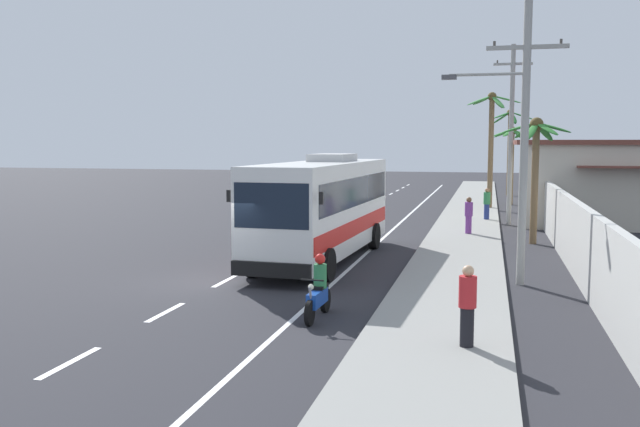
{
  "coord_description": "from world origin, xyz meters",
  "views": [
    {
      "loc": [
        7.83,
        -19.16,
        4.27
      ],
      "look_at": [
        1.93,
        4.7,
        1.7
      ],
      "focal_mm": 38.43,
      "sensor_mm": 36.0,
      "label": 1
    }
  ],
  "objects_px": {
    "palm_nearest": "(536,153)",
    "palm_second": "(491,131)",
    "motorcycle_beside_bus": "(319,292)",
    "palm_third": "(512,148)",
    "utility_pole_nearest": "(521,129)",
    "pedestrian_near_kerb": "(467,304)",
    "utility_pole_mid": "(511,132)",
    "palm_fourth": "(510,136)",
    "coach_bus_foreground": "(323,206)",
    "pedestrian_far_walk": "(469,214)",
    "pedestrian_midwalk": "(487,203)"
  },
  "relations": [
    {
      "from": "coach_bus_foreground",
      "to": "palm_fourth",
      "type": "height_order",
      "value": "palm_fourth"
    },
    {
      "from": "coach_bus_foreground",
      "to": "pedestrian_far_walk",
      "type": "distance_m",
      "value": 9.15
    },
    {
      "from": "pedestrian_far_walk",
      "to": "palm_nearest",
      "type": "distance_m",
      "value": 4.23
    },
    {
      "from": "pedestrian_near_kerb",
      "to": "palm_third",
      "type": "bearing_deg",
      "value": -99.21
    },
    {
      "from": "utility_pole_mid",
      "to": "palm_third",
      "type": "relative_size",
      "value": 1.73
    },
    {
      "from": "pedestrian_midwalk",
      "to": "pedestrian_far_walk",
      "type": "relative_size",
      "value": 1.01
    },
    {
      "from": "utility_pole_nearest",
      "to": "palm_nearest",
      "type": "height_order",
      "value": "utility_pole_nearest"
    },
    {
      "from": "coach_bus_foreground",
      "to": "pedestrian_near_kerb",
      "type": "distance_m",
      "value": 11.45
    },
    {
      "from": "palm_nearest",
      "to": "palm_fourth",
      "type": "bearing_deg",
      "value": 90.74
    },
    {
      "from": "pedestrian_far_walk",
      "to": "palm_third",
      "type": "height_order",
      "value": "palm_third"
    },
    {
      "from": "palm_nearest",
      "to": "palm_second",
      "type": "relative_size",
      "value": 0.72
    },
    {
      "from": "pedestrian_near_kerb",
      "to": "palm_nearest",
      "type": "relative_size",
      "value": 0.32
    },
    {
      "from": "motorcycle_beside_bus",
      "to": "palm_second",
      "type": "relative_size",
      "value": 0.27
    },
    {
      "from": "pedestrian_near_kerb",
      "to": "utility_pole_nearest",
      "type": "bearing_deg",
      "value": -106.02
    },
    {
      "from": "coach_bus_foreground",
      "to": "palm_third",
      "type": "relative_size",
      "value": 2.01
    },
    {
      "from": "palm_nearest",
      "to": "coach_bus_foreground",
      "type": "bearing_deg",
      "value": -141.98
    },
    {
      "from": "utility_pole_nearest",
      "to": "palm_fourth",
      "type": "distance_m",
      "value": 35.65
    },
    {
      "from": "pedestrian_midwalk",
      "to": "palm_third",
      "type": "xyz_separation_m",
      "value": [
        1.53,
        10.82,
        2.84
      ]
    },
    {
      "from": "utility_pole_mid",
      "to": "palm_fourth",
      "type": "height_order",
      "value": "utility_pole_mid"
    },
    {
      "from": "pedestrian_far_walk",
      "to": "motorcycle_beside_bus",
      "type": "bearing_deg",
      "value": -47.54
    },
    {
      "from": "utility_pole_nearest",
      "to": "utility_pole_mid",
      "type": "distance_m",
      "value": 15.34
    },
    {
      "from": "palm_second",
      "to": "motorcycle_beside_bus",
      "type": "bearing_deg",
      "value": -98.0
    },
    {
      "from": "pedestrian_far_walk",
      "to": "palm_fourth",
      "type": "distance_m",
      "value": 25.61
    },
    {
      "from": "palm_second",
      "to": "palm_fourth",
      "type": "relative_size",
      "value": 1.07
    },
    {
      "from": "motorcycle_beside_bus",
      "to": "pedestrian_near_kerb",
      "type": "xyz_separation_m",
      "value": [
        3.6,
        -1.99,
        0.37
      ]
    },
    {
      "from": "utility_pole_mid",
      "to": "palm_fourth",
      "type": "distance_m",
      "value": 20.31
    },
    {
      "from": "utility_pole_nearest",
      "to": "palm_third",
      "type": "height_order",
      "value": "utility_pole_nearest"
    },
    {
      "from": "palm_third",
      "to": "motorcycle_beside_bus",
      "type": "bearing_deg",
      "value": -99.43
    },
    {
      "from": "palm_second",
      "to": "palm_third",
      "type": "bearing_deg",
      "value": 70.41
    },
    {
      "from": "utility_pole_nearest",
      "to": "palm_fourth",
      "type": "height_order",
      "value": "utility_pole_nearest"
    },
    {
      "from": "pedestrian_near_kerb",
      "to": "utility_pole_mid",
      "type": "relative_size",
      "value": 0.18
    },
    {
      "from": "utility_pole_mid",
      "to": "motorcycle_beside_bus",
      "type": "bearing_deg",
      "value": -103.63
    },
    {
      "from": "palm_nearest",
      "to": "palm_second",
      "type": "height_order",
      "value": "palm_second"
    },
    {
      "from": "pedestrian_far_walk",
      "to": "palm_fourth",
      "type": "height_order",
      "value": "palm_fourth"
    },
    {
      "from": "palm_fourth",
      "to": "coach_bus_foreground",
      "type": "bearing_deg",
      "value": -102.56
    },
    {
      "from": "motorcycle_beside_bus",
      "to": "utility_pole_mid",
      "type": "xyz_separation_m",
      "value": [
        4.99,
        20.59,
        4.14
      ]
    },
    {
      "from": "utility_pole_mid",
      "to": "palm_nearest",
      "type": "height_order",
      "value": "utility_pole_mid"
    },
    {
      "from": "palm_third",
      "to": "palm_second",
      "type": "bearing_deg",
      "value": -109.59
    },
    {
      "from": "pedestrian_near_kerb",
      "to": "pedestrian_far_walk",
      "type": "bearing_deg",
      "value": -94.62
    },
    {
      "from": "pedestrian_near_kerb",
      "to": "palm_second",
      "type": "xyz_separation_m",
      "value": [
        0.44,
        30.7,
        3.98
      ]
    },
    {
      "from": "utility_pole_nearest",
      "to": "palm_nearest",
      "type": "xyz_separation_m",
      "value": [
        0.98,
        8.78,
        -0.83
      ]
    },
    {
      "from": "pedestrian_midwalk",
      "to": "utility_pole_nearest",
      "type": "relative_size",
      "value": 0.19
    },
    {
      "from": "coach_bus_foreground",
      "to": "utility_pole_mid",
      "type": "height_order",
      "value": "utility_pole_mid"
    },
    {
      "from": "motorcycle_beside_bus",
      "to": "palm_fourth",
      "type": "height_order",
      "value": "palm_fourth"
    },
    {
      "from": "palm_nearest",
      "to": "palm_fourth",
      "type": "distance_m",
      "value": 26.88
    },
    {
      "from": "pedestrian_near_kerb",
      "to": "utility_pole_nearest",
      "type": "height_order",
      "value": "utility_pole_nearest"
    },
    {
      "from": "palm_fourth",
      "to": "motorcycle_beside_bus",
      "type": "bearing_deg",
      "value": -97.63
    },
    {
      "from": "motorcycle_beside_bus",
      "to": "palm_third",
      "type": "distance_m",
      "value": 33.17
    },
    {
      "from": "pedestrian_near_kerb",
      "to": "palm_second",
      "type": "bearing_deg",
      "value": -97.03
    },
    {
      "from": "pedestrian_midwalk",
      "to": "palm_second",
      "type": "relative_size",
      "value": 0.23
    }
  ]
}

